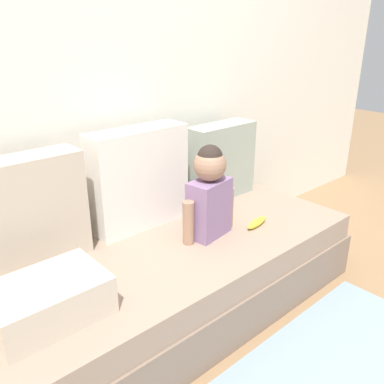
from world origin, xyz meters
TOP-DOWN VIEW (x-y plane):
  - ground_plane at (0.00, 0.00)m, footprint 12.00×12.00m
  - back_wall at (0.00, 0.53)m, footprint 5.13×0.10m
  - couch at (0.00, 0.00)m, footprint 1.93×0.80m
  - throw_pillow_left at (-0.60, 0.30)m, footprint 0.53×0.16m
  - throw_pillow_center at (0.00, 0.30)m, footprint 0.53×0.16m
  - throw_pillow_right at (0.60, 0.30)m, footprint 0.44×0.16m
  - toddler at (0.19, -0.02)m, footprint 0.33×0.16m
  - banana at (0.44, -0.13)m, footprint 0.17×0.07m
  - folded_blanket at (-0.68, -0.10)m, footprint 0.40×0.28m

SIDE VIEW (x-z plane):
  - ground_plane at x=0.00m, z-range 0.00..0.00m
  - couch at x=0.00m, z-range 0.00..0.37m
  - banana at x=0.44m, z-range 0.38..0.42m
  - folded_blanket at x=-0.68m, z-range 0.38..0.53m
  - throw_pillow_right at x=0.60m, z-range 0.38..0.83m
  - toddler at x=0.19m, z-range 0.38..0.84m
  - throw_pillow_left at x=-0.60m, z-range 0.38..0.87m
  - throw_pillow_center at x=0.00m, z-range 0.38..0.90m
  - back_wall at x=0.00m, z-range 0.00..2.49m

